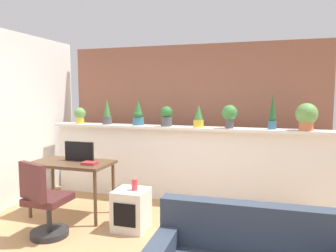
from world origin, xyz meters
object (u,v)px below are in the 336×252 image
at_px(potted_plant_2, 138,115).
at_px(book_on_desk, 90,163).
at_px(office_chair, 44,205).
at_px(tv_monitor, 79,151).
at_px(potted_plant_6, 272,114).
at_px(potted_plant_3, 166,116).
at_px(vase_on_shelf, 135,185).
at_px(potted_plant_4, 199,117).
at_px(desk, 72,168).
at_px(potted_plant_0, 80,115).
at_px(potted_plant_1, 107,113).
at_px(potted_plant_7, 306,116).
at_px(potted_plant_5, 230,114).
at_px(side_cube_shelf, 131,210).

bearing_deg(potted_plant_2, book_on_desk, -101.71).
bearing_deg(office_chair, tv_monitor, 91.85).
relative_size(potted_plant_6, tv_monitor, 1.18).
distance_m(potted_plant_3, tv_monitor, 1.41).
xyz_separation_m(potted_plant_2, vase_on_shelf, (0.45, -1.24, -0.77)).
height_order(potted_plant_4, tv_monitor, potted_plant_4).
distance_m(desk, tv_monitor, 0.25).
bearing_deg(potted_plant_4, potted_plant_6, 1.55).
xyz_separation_m(potted_plant_6, desk, (-2.62, -1.03, -0.73)).
bearing_deg(potted_plant_0, office_chair, -71.05).
height_order(potted_plant_6, book_on_desk, potted_plant_6).
relative_size(potted_plant_1, potted_plant_7, 1.09).
height_order(potted_plant_3, office_chair, potted_plant_3).
relative_size(desk, book_on_desk, 5.82).
bearing_deg(potted_plant_5, potted_plant_1, 178.76).
bearing_deg(potted_plant_3, potted_plant_5, -1.01).
height_order(potted_plant_5, desk, potted_plant_5).
distance_m(potted_plant_5, vase_on_shelf, 1.74).
height_order(potted_plant_0, potted_plant_1, potted_plant_1).
bearing_deg(potted_plant_5, book_on_desk, -148.06).
relative_size(desk, vase_on_shelf, 7.92).
xyz_separation_m(potted_plant_2, potted_plant_5, (1.46, -0.07, 0.04)).
distance_m(tv_monitor, side_cube_shelf, 1.13).
distance_m(potted_plant_1, potted_plant_6, 2.60).
bearing_deg(potted_plant_6, potted_plant_2, 179.68).
bearing_deg(side_cube_shelf, office_chair, -149.03).
bearing_deg(potted_plant_3, potted_plant_2, 174.06).
bearing_deg(book_on_desk, desk, 165.99).
distance_m(office_chair, side_cube_shelf, 1.02).
distance_m(office_chair, book_on_desk, 0.77).
bearing_deg(potted_plant_2, side_cube_shelf, -71.99).
relative_size(potted_plant_3, vase_on_shelf, 2.24).
distance_m(office_chair, vase_on_shelf, 1.07).
relative_size(potted_plant_5, potted_plant_7, 0.91).
bearing_deg(vase_on_shelf, potted_plant_7, 29.87).
height_order(potted_plant_0, desk, potted_plant_0).
relative_size(potted_plant_5, tv_monitor, 0.79).
height_order(potted_plant_5, tv_monitor, potted_plant_5).
bearing_deg(potted_plant_6, book_on_desk, -154.07).
bearing_deg(desk, potted_plant_3, 43.12).
height_order(potted_plant_3, potted_plant_5, potted_plant_5).
relative_size(office_chair, side_cube_shelf, 1.82).
distance_m(potted_plant_2, potted_plant_5, 1.46).
distance_m(potted_plant_5, book_on_desk, 2.08).
height_order(potted_plant_2, potted_plant_7, potted_plant_2).
bearing_deg(potted_plant_6, potted_plant_5, -174.54).
xyz_separation_m(potted_plant_2, desk, (-0.56, -1.04, -0.68)).
bearing_deg(potted_plant_1, vase_on_shelf, -50.63).
relative_size(potted_plant_0, tv_monitor, 0.62).
distance_m(potted_plant_4, potted_plant_7, 1.50).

